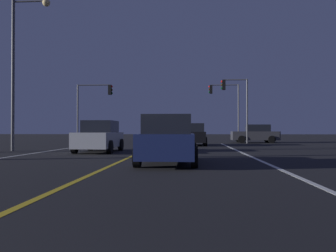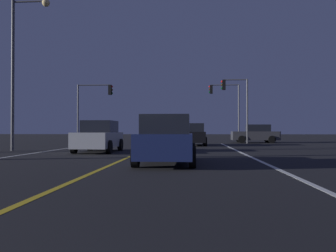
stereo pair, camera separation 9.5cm
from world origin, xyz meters
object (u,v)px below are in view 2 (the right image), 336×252
traffic_light_far_right (225,99)px  car_oncoming (99,137)px  traffic_light_near_right (235,96)px  car_crossing_side (256,134)px  street_lamp_left_mid (21,55)px  car_lead_same_lane (167,140)px  traffic_light_near_left (95,99)px  car_ahead_far (193,135)px

traffic_light_far_right → car_oncoming: bearing=64.7°
traffic_light_near_right → traffic_light_far_right: (-0.38, 5.50, 0.22)m
car_crossing_side → street_lamp_left_mid: size_ratio=0.49×
car_lead_same_lane → traffic_light_near_right: traffic_light_near_right is taller
car_oncoming → street_lamp_left_mid: 6.67m
car_oncoming → street_lamp_left_mid: (-4.74, 0.64, 4.65)m
car_crossing_side → traffic_light_near_right: size_ratio=0.75×
car_crossing_side → traffic_light_far_right: size_ratio=0.72×
car_lead_same_lane → car_oncoming: bearing=33.3°
traffic_light_far_right → street_lamp_left_mid: 21.90m
car_oncoming → traffic_light_far_right: traffic_light_far_right is taller
car_oncoming → traffic_light_near_right: traffic_light_near_right is taller
traffic_light_near_left → street_lamp_left_mid: 12.02m
car_oncoming → traffic_light_near_left: bearing=-163.0°
car_crossing_side → car_ahead_far: bearing=45.0°
car_oncoming → street_lamp_left_mid: bearing=-97.7°
car_ahead_far → traffic_light_near_right: size_ratio=0.75×
traffic_light_near_left → car_crossing_side: bearing=6.5°
traffic_light_near_right → traffic_light_far_right: traffic_light_far_right is taller
car_lead_same_lane → car_ahead_far: size_ratio=1.00×
car_lead_same_lane → traffic_light_near_left: 20.70m
car_oncoming → traffic_light_near_left: (-3.84, 12.53, 3.18)m
car_ahead_far → traffic_light_near_right: 6.55m
traffic_light_near_left → traffic_light_far_right: 13.54m
street_lamp_left_mid → car_lead_same_lane: bearing=-38.0°
car_crossing_side → car_ahead_far: same height
car_crossing_side → car_lead_same_lane: size_ratio=1.00×
car_ahead_far → traffic_light_near_left: traffic_light_near_left is taller
car_oncoming → car_ahead_far: 9.82m
car_crossing_side → traffic_light_near_right: (-2.10, -1.69, 3.37)m
traffic_light_near_right → traffic_light_near_left: size_ratio=1.07×
car_lead_same_lane → traffic_light_near_right: bearing=-14.2°
traffic_light_near_left → street_lamp_left_mid: bearing=-94.3°
car_lead_same_lane → car_oncoming: 7.54m
car_lead_same_lane → car_oncoming: (-4.14, 6.30, 0.00)m
car_lead_same_lane → street_lamp_left_mid: street_lamp_left_mid is taller
car_lead_same_lane → traffic_light_near_left: traffic_light_near_left is taller
car_lead_same_lane → traffic_light_near_left: (-7.98, 18.83, 3.18)m
traffic_light_far_right → traffic_light_near_right: bearing=93.9°
car_lead_same_lane → car_ahead_far: same height
car_ahead_far → street_lamp_left_mid: (-9.88, -7.72, 4.65)m
car_oncoming → traffic_light_far_right: size_ratio=0.72×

